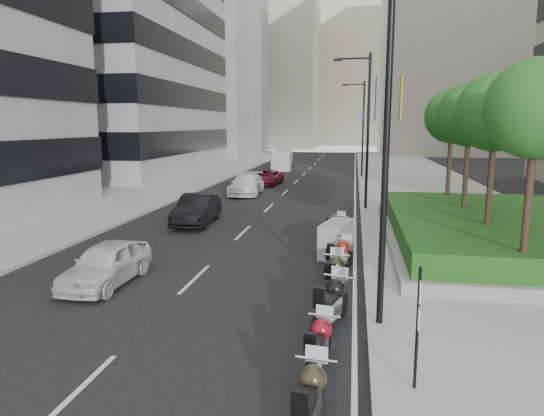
% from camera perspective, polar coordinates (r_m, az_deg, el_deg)
% --- Properties ---
extents(ground, '(160.00, 160.00, 0.00)m').
position_cam_1_polar(ground, '(12.33, -8.34, -14.30)').
color(ground, black).
rests_on(ground, ground).
extents(sidewalk_right, '(10.00, 100.00, 0.15)m').
position_cam_1_polar(sidewalk_right, '(41.34, 17.12, 2.48)').
color(sidewalk_right, '#9E9B93').
rests_on(sidewalk_right, ground).
extents(sidewalk_left, '(8.00, 100.00, 0.15)m').
position_cam_1_polar(sidewalk_left, '(43.84, -11.25, 3.11)').
color(sidewalk_left, '#9E9B93').
rests_on(sidewalk_left, ground).
extents(lane_edge, '(0.12, 100.00, 0.01)m').
position_cam_1_polar(lane_edge, '(40.99, 9.75, 2.61)').
color(lane_edge, silver).
rests_on(lane_edge, ground).
extents(lane_centre, '(0.12, 100.00, 0.01)m').
position_cam_1_polar(lane_centre, '(41.30, 2.51, 2.80)').
color(lane_centre, silver).
rests_on(lane_centre, ground).
extents(building_grey_far, '(22.00, 26.00, 30.00)m').
position_cam_1_polar(building_grey_far, '(85.85, -9.56, 16.31)').
color(building_grey_far, gray).
rests_on(building_grey_far, ground).
extents(building_cream_right, '(28.00, 24.00, 36.00)m').
position_cam_1_polar(building_cream_right, '(93.45, 21.92, 17.07)').
color(building_cream_right, '#B7AD93').
rests_on(building_cream_right, ground).
extents(building_cream_left, '(26.00, 24.00, 34.00)m').
position_cam_1_polar(building_cream_left, '(113.41, -1.44, 15.83)').
color(building_cream_left, '#B7AD93').
rests_on(building_cream_left, ground).
extents(building_cream_centre, '(30.00, 24.00, 38.00)m').
position_cam_1_polar(building_cream_centre, '(131.44, 9.24, 15.75)').
color(building_cream_centre, '#B7AD93').
rests_on(building_cream_centre, ground).
extents(planter, '(10.00, 14.00, 0.40)m').
position_cam_1_polar(planter, '(22.16, 26.30, -3.40)').
color(planter, gray).
rests_on(planter, sidewalk_right).
extents(hedge, '(9.40, 13.40, 0.80)m').
position_cam_1_polar(hedge, '(22.04, 26.42, -1.88)').
color(hedge, '#154C16').
rests_on(hedge, planter).
extents(tree_0, '(2.80, 2.80, 6.30)m').
position_cam_1_polar(tree_0, '(15.50, 28.66, 10.14)').
color(tree_0, '#332319').
rests_on(tree_0, planter).
extents(tree_1, '(2.80, 2.80, 6.30)m').
position_cam_1_polar(tree_1, '(19.33, 24.81, 10.12)').
color(tree_1, '#332319').
rests_on(tree_1, planter).
extents(tree_2, '(2.80, 2.80, 6.30)m').
position_cam_1_polar(tree_2, '(23.22, 22.25, 10.08)').
color(tree_2, '#332319').
rests_on(tree_2, planter).
extents(tree_3, '(2.80, 2.80, 6.30)m').
position_cam_1_polar(tree_3, '(27.14, 20.42, 10.04)').
color(tree_3, '#332319').
rests_on(tree_3, planter).
extents(lamp_post_0, '(2.34, 0.45, 9.00)m').
position_cam_1_polar(lamp_post_0, '(11.70, 12.62, 9.82)').
color(lamp_post_0, black).
rests_on(lamp_post_0, ground).
extents(lamp_post_1, '(2.34, 0.45, 9.00)m').
position_cam_1_polar(lamp_post_1, '(28.69, 10.94, 9.70)').
color(lamp_post_1, black).
rests_on(lamp_post_1, ground).
extents(lamp_post_2, '(2.34, 0.45, 9.00)m').
position_cam_1_polar(lamp_post_2, '(46.69, 10.49, 9.67)').
color(lamp_post_2, black).
rests_on(lamp_post_2, ground).
extents(parking_sign, '(0.06, 0.32, 2.50)m').
position_cam_1_polar(parking_sign, '(9.46, 16.77, -12.70)').
color(parking_sign, black).
rests_on(parking_sign, ground).
extents(motorcycle_0, '(0.73, 2.17, 1.08)m').
position_cam_1_polar(motorcycle_0, '(8.50, 4.47, -21.67)').
color(motorcycle_0, black).
rests_on(motorcycle_0, ground).
extents(motorcycle_1, '(0.69, 2.08, 1.04)m').
position_cam_1_polar(motorcycle_1, '(10.33, 5.52, -15.81)').
color(motorcycle_1, black).
rests_on(motorcycle_1, ground).
extents(motorcycle_2, '(0.99, 2.36, 1.21)m').
position_cam_1_polar(motorcycle_2, '(12.29, 6.99, -11.08)').
color(motorcycle_2, black).
rests_on(motorcycle_2, ground).
extents(motorcycle_3, '(0.77, 2.31, 1.15)m').
position_cam_1_polar(motorcycle_3, '(14.45, 7.34, -8.01)').
color(motorcycle_3, black).
rests_on(motorcycle_3, ground).
extents(motorcycle_4, '(1.01, 2.01, 1.06)m').
position_cam_1_polar(motorcycle_4, '(16.83, 8.01, -5.63)').
color(motorcycle_4, black).
rests_on(motorcycle_4, ground).
extents(motorcycle_5, '(1.33, 2.31, 1.32)m').
position_cam_1_polar(motorcycle_5, '(18.86, 7.56, -3.65)').
color(motorcycle_5, black).
rests_on(motorcycle_5, ground).
extents(motorcycle_6, '(0.99, 2.08, 1.09)m').
position_cam_1_polar(motorcycle_6, '(21.03, 7.55, -2.47)').
color(motorcycle_6, black).
rests_on(motorcycle_6, ground).
extents(car_a, '(1.67, 3.99, 1.35)m').
position_cam_1_polar(car_a, '(16.30, -18.90, -6.19)').
color(car_a, white).
rests_on(car_a, ground).
extents(car_b, '(1.85, 4.66, 1.51)m').
position_cam_1_polar(car_b, '(24.98, -8.82, -0.16)').
color(car_b, black).
rests_on(car_b, ground).
extents(car_c, '(2.32, 5.22, 1.49)m').
position_cam_1_polar(car_c, '(35.27, -3.03, 2.81)').
color(car_c, white).
rests_on(car_c, ground).
extents(car_d, '(2.48, 4.74, 1.27)m').
position_cam_1_polar(car_d, '(40.84, -0.66, 3.62)').
color(car_d, '#5C0A1D').
rests_on(car_d, ground).
extents(delivery_van, '(2.23, 5.17, 2.12)m').
position_cam_1_polar(delivery_van, '(54.80, 1.24, 5.55)').
color(delivery_van, silver).
rests_on(delivery_van, ground).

